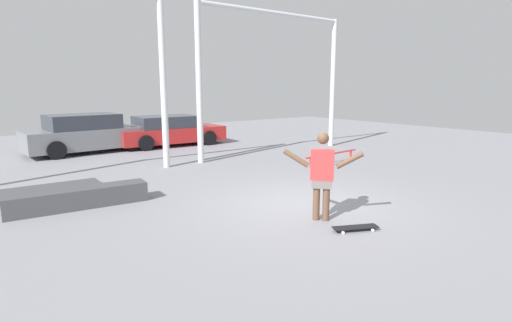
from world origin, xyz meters
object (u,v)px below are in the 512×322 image
Objects in this scene: skateboarder at (322,173)px; grind_rail at (332,155)px; parked_car_red at (169,131)px; skateboard at (355,227)px; parked_car_grey at (87,134)px; grind_box at (79,198)px; manual_pad at (34,193)px.

skateboarder reaches higher than grind_rail.
parked_car_red is at bearing 129.32° from skateboarder.
skateboard is 0.33× the size of grind_rail.
parked_car_grey is at bearing 146.51° from skateboarder.
grind_box reaches higher than manual_pad.
skateboard is 11.74m from parked_car_red.
parked_car_grey reaches higher than grind_box.
parked_car_red is at bearing 109.62° from grind_rail.
parked_car_grey is at bearing 128.61° from grind_rail.
grind_box is (-3.54, 4.41, 0.14)m from skateboard.
skateboarder is at bearing -139.77° from grind_rail.
grind_rail is at bearing -9.82° from manual_pad.
skateboarder is 0.37× the size of parked_car_red.
grind_rail is 9.30m from parked_car_grey.
manual_pad is at bearing -118.70° from parked_car_grey.
skateboard is 0.18× the size of parked_car_grey.
grind_box is 8.99m from parked_car_red.
skateboarder is at bearing -52.00° from manual_pad.
skateboard is (0.06, -0.78, -0.87)m from skateboarder.
manual_pad is 1.16× the size of grind_rail.
parked_car_red is at bearing -7.37° from parked_car_grey.
grind_rail is at bearing -67.58° from parked_car_red.
parked_car_grey reaches higher than manual_pad.
skateboard is 7.32m from manual_pad.
skateboarder reaches higher than manual_pad.
manual_pad is (-0.62, 1.62, -0.14)m from grind_box.
skateboarder is 5.86m from grind_rail.
grind_box is at bearing -69.06° from manual_pad.
skateboarder is 11.11m from parked_car_grey.
parked_car_red is (-2.51, 7.03, 0.34)m from grind_rail.
grind_box is (-3.48, 3.63, -0.72)m from skateboarder.
manual_pad is at bearing 149.45° from skateboard.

